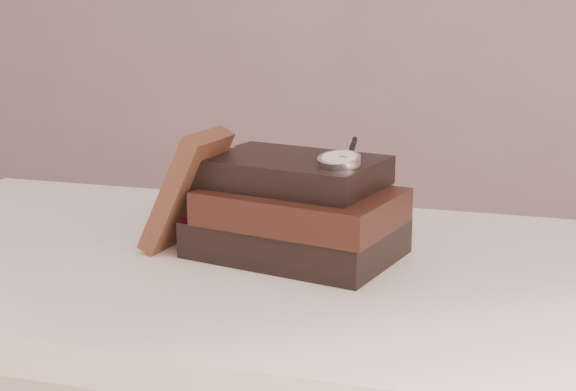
% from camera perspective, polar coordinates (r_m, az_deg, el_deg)
% --- Properties ---
extents(table, '(1.00, 0.60, 0.75)m').
position_cam_1_polar(table, '(1.09, -5.56, -8.53)').
color(table, white).
rests_on(table, ground).
extents(book_stack, '(0.27, 0.22, 0.12)m').
position_cam_1_polar(book_stack, '(1.03, 0.60, -1.05)').
color(book_stack, black).
rests_on(book_stack, table).
extents(journal, '(0.10, 0.11, 0.15)m').
position_cam_1_polar(journal, '(1.06, -6.90, 0.37)').
color(journal, '#3B2016').
rests_on(journal, table).
extents(pocket_watch, '(0.06, 0.16, 0.02)m').
position_cam_1_polar(pocket_watch, '(0.98, 3.60, 2.52)').
color(pocket_watch, silver).
rests_on(pocket_watch, book_stack).
extents(eyeglasses, '(0.12, 0.14, 0.05)m').
position_cam_1_polar(eyeglasses, '(1.13, -1.25, 1.01)').
color(eyeglasses, silver).
rests_on(eyeglasses, book_stack).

